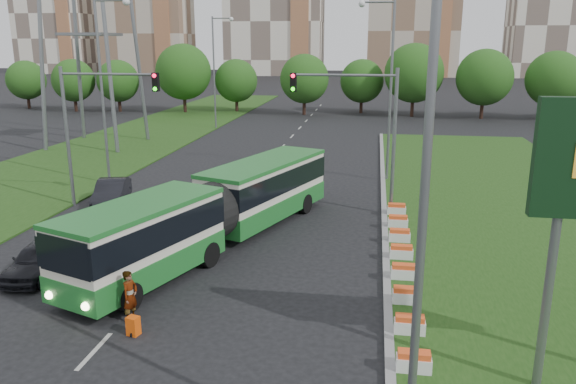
% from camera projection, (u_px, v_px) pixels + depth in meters
% --- Properties ---
extents(ground, '(360.00, 360.00, 0.00)m').
position_uv_depth(ground, '(235.00, 279.00, 22.68)').
color(ground, black).
rests_on(ground, ground).
extents(grass_median, '(14.00, 60.00, 0.15)m').
position_uv_depth(grass_median, '(524.00, 230.00, 28.38)').
color(grass_median, '#1C4012').
rests_on(grass_median, ground).
extents(median_kerb, '(0.30, 60.00, 0.18)m').
position_uv_depth(median_kerb, '(385.00, 224.00, 29.40)').
color(median_kerb, gray).
rests_on(median_kerb, ground).
extents(left_verge, '(12.00, 110.00, 0.10)m').
position_uv_depth(left_verge, '(105.00, 151.00, 49.21)').
color(left_verge, '#1C4012').
rests_on(left_verge, ground).
extents(lane_markings, '(0.20, 100.00, 0.01)m').
position_uv_depth(lane_markings, '(261.00, 170.00, 42.23)').
color(lane_markings, '#A8A8A1').
rests_on(lane_markings, ground).
extents(flower_planters, '(1.10, 18.10, 0.60)m').
position_uv_depth(flower_planters, '(404.00, 271.00, 22.34)').
color(flower_planters, white).
rests_on(flower_planters, grass_median).
extents(traffic_mast_median, '(5.76, 0.32, 8.00)m').
position_uv_depth(traffic_mast_median, '(365.00, 118.00, 30.15)').
color(traffic_mast_median, slate).
rests_on(traffic_mast_median, ground).
extents(traffic_mast_left, '(5.76, 0.32, 8.00)m').
position_uv_depth(traffic_mast_left, '(92.00, 115.00, 31.44)').
color(traffic_mast_left, slate).
rests_on(traffic_mast_left, ground).
extents(street_lamps, '(36.00, 60.00, 12.00)m').
position_uv_depth(street_lamps, '(224.00, 103.00, 31.13)').
color(street_lamps, slate).
rests_on(street_lamps, ground).
extents(tree_line, '(120.00, 8.00, 9.00)m').
position_uv_depth(tree_line, '(413.00, 81.00, 72.57)').
color(tree_line, '#1F4713').
rests_on(tree_line, ground).
extents(midrise_west, '(22.00, 14.00, 36.00)m').
position_uv_depth(midrise_west, '(55.00, 14.00, 175.36)').
color(midrise_west, white).
rests_on(midrise_west, ground).
extents(articulated_bus, '(2.71, 17.37, 2.86)m').
position_uv_depth(articulated_bus, '(213.00, 209.00, 26.22)').
color(articulated_bus, silver).
rests_on(articulated_bus, ground).
extents(car_left_near, '(1.96, 4.23, 1.40)m').
position_uv_depth(car_left_near, '(39.00, 259.00, 22.92)').
color(car_left_near, black).
rests_on(car_left_near, ground).
extents(car_left_far, '(2.75, 4.86, 1.52)m').
position_uv_depth(car_left_far, '(112.00, 193.00, 32.87)').
color(car_left_far, black).
rests_on(car_left_far, ground).
extents(pedestrian, '(0.57, 0.75, 1.83)m').
position_uv_depth(pedestrian, '(130.00, 296.00, 19.08)').
color(pedestrian, gray).
rests_on(pedestrian, ground).
extents(shopping_trolley, '(0.37, 0.40, 0.64)m').
position_uv_depth(shopping_trolley, '(133.00, 326.00, 18.29)').
color(shopping_trolley, '#EF510C').
rests_on(shopping_trolley, ground).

